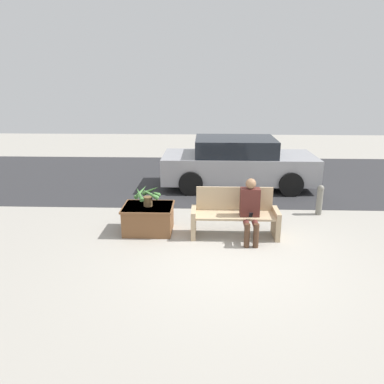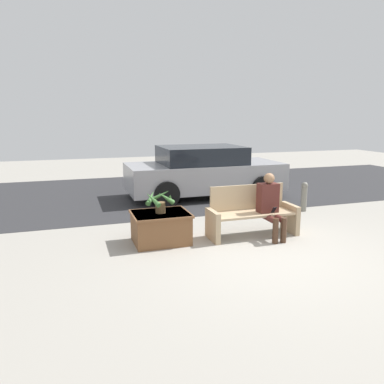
{
  "view_description": "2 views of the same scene",
  "coord_description": "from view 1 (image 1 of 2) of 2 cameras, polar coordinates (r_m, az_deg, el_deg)",
  "views": [
    {
      "loc": [
        -0.42,
        -5.87,
        2.94
      ],
      "look_at": [
        -0.68,
        1.38,
        0.75
      ],
      "focal_mm": 35.0,
      "sensor_mm": 36.0,
      "label": 1
    },
    {
      "loc": [
        -2.97,
        -5.08,
        2.2
      ],
      "look_at": [
        -1.01,
        0.92,
        0.91
      ],
      "focal_mm": 35.0,
      "sensor_mm": 36.0,
      "label": 2
    }
  ],
  "objects": [
    {
      "name": "bollard_post",
      "position": [
        8.86,
        18.88,
        -1.02
      ],
      "size": [
        0.15,
        0.15,
        0.69
      ],
      "color": "slate",
      "rests_on": "ground_plane"
    },
    {
      "name": "parked_car",
      "position": [
        10.63,
        6.94,
        4.46
      ],
      "size": [
        4.21,
        1.98,
        1.39
      ],
      "color": "#99999E",
      "rests_on": "ground_plane"
    },
    {
      "name": "planter_box",
      "position": [
        7.53,
        -6.65,
        -3.93
      ],
      "size": [
        0.99,
        0.81,
        0.54
      ],
      "color": "brown",
      "rests_on": "ground_plane"
    },
    {
      "name": "potted_plant",
      "position": [
        7.38,
        -6.8,
        -0.47
      ],
      "size": [
        0.52,
        0.53,
        0.44
      ],
      "color": "brown",
      "rests_on": "planter_box"
    },
    {
      "name": "bench",
      "position": [
        7.31,
        6.51,
        -3.47
      ],
      "size": [
        1.68,
        0.56,
        0.93
      ],
      "color": "tan",
      "rests_on": "ground_plane"
    },
    {
      "name": "road_surface",
      "position": [
        11.74,
        4.04,
        2.28
      ],
      "size": [
        20.0,
        6.0,
        0.01
      ],
      "primitive_type": "cube",
      "color": "#2D2D30",
      "rests_on": "ground_plane"
    },
    {
      "name": "ground_plane",
      "position": [
        6.58,
        5.56,
        -9.81
      ],
      "size": [
        30.0,
        30.0,
        0.0
      ],
      "primitive_type": "plane",
      "color": "#9E998E"
    },
    {
      "name": "person_seated",
      "position": [
        7.07,
        8.87,
        -2.39
      ],
      "size": [
        0.36,
        0.62,
        1.18
      ],
      "color": "#51231E",
      "rests_on": "ground_plane"
    }
  ]
}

